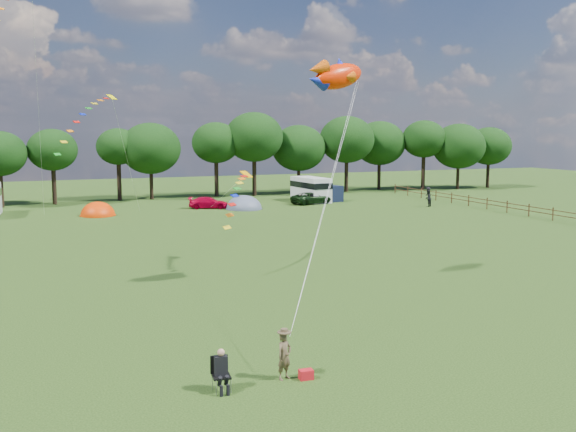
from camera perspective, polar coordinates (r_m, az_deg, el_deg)
name	(u,v)px	position (r m, az deg, el deg)	size (l,w,h in m)	color
ground_plane	(368,350)	(24.40, 7.13, -11.71)	(180.00, 180.00, 0.00)	black
tree_line	(182,145)	(76.91, -9.41, 6.26)	(102.98, 10.98, 10.27)	black
fence	(478,201)	(70.03, 16.51, 1.29)	(0.12, 33.12, 1.20)	#472D19
car_c	(209,203)	(67.01, -7.07, 1.18)	(1.67, 3.96, 1.19)	#BC0025
car_d	(311,198)	(70.56, 2.09, 1.60)	(2.14, 4.72, 1.29)	black
campervan_d	(311,189)	(72.85, 2.04, 2.45)	(2.95, 5.84, 2.76)	silver
tent_orange	(98,215)	(63.58, -16.54, 0.05)	(3.35, 3.67, 2.62)	#EF3501
tent_greyblue	(244,209)	(66.20, -3.93, 0.64)	(3.78, 4.14, 2.82)	#51596F
awning_navy	(327,194)	(73.03, 3.52, 2.00)	(2.89, 2.34, 1.80)	black
kite_flyer	(284,356)	(21.30, -0.33, -12.34)	(0.57, 0.37, 1.56)	brown
camp_chair	(221,366)	(20.50, -6.00, -13.08)	(0.61, 0.61, 1.37)	#99999E
kite_bag	(306,374)	(21.52, 1.62, -13.90)	(0.45, 0.30, 0.32)	red
fish_kite	(335,76)	(32.59, 4.17, 12.31)	(3.62, 1.91, 1.89)	#F82600
streamer_kite_b	(90,113)	(42.15, -17.17, 8.74)	(4.23, 4.65, 3.78)	#FFEF00
streamer_kite_c	(239,189)	(37.38, -4.38, 2.37)	(3.27, 5.04, 2.84)	#FBA400
walker_a	(428,198)	(69.53, 12.34, 1.55)	(0.87, 0.54, 1.80)	black
walker_b	(428,194)	(76.17, 12.35, 1.96)	(0.99, 0.46, 1.53)	black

